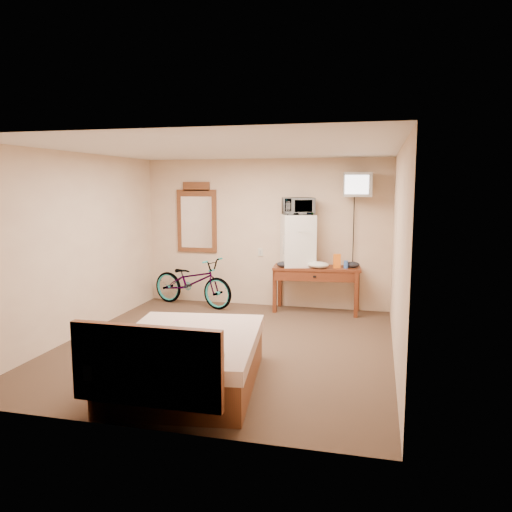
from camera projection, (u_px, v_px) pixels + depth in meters
The scene contains 13 objects.
room at pixel (225, 250), 6.28m from camera, with size 4.60×4.64×2.50m.
desk at pixel (316, 274), 8.07m from camera, with size 1.44×0.67×0.75m.
mini_fridge at pixel (298, 240), 8.13m from camera, with size 0.65×0.63×0.84m.
microwave at pixel (298, 206), 8.05m from camera, with size 0.49×0.34×0.27m, color white.
snack_bag at pixel (337, 261), 7.95m from camera, with size 0.11×0.07×0.22m, color orange.
blue_cup at pixel (346, 264), 7.93m from camera, with size 0.07×0.07×0.12m, color #3865BE.
cloth_cream at pixel (318, 265), 7.94m from camera, with size 0.34×0.26×0.10m, color white.
cloth_dark_a at pixel (284, 264), 8.02m from camera, with size 0.25×0.19×0.09m, color black.
cloth_dark_b at pixel (353, 265), 7.98m from camera, with size 0.21×0.18×0.10m, color black.
crt_television at pixel (357, 185), 7.75m from camera, with size 0.47×0.58×0.38m.
wall_mirror at pixel (197, 218), 8.72m from camera, with size 0.72×0.04×1.22m.
bicycle at pixel (192, 282), 8.55m from camera, with size 0.56×1.60×0.84m, color black.
bed at pixel (185, 359), 5.08m from camera, with size 1.63×2.02×0.90m.
Camera 1 is at (1.86, -5.96, 2.06)m, focal length 35.00 mm.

